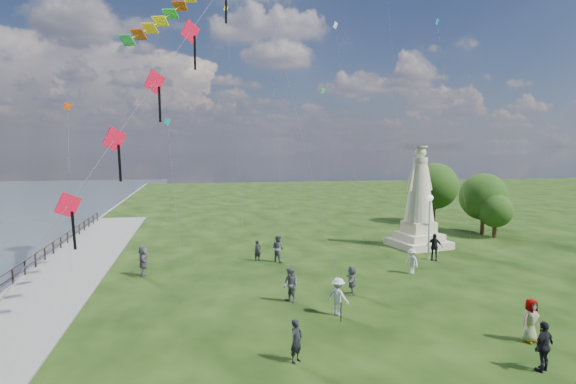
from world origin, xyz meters
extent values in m
cube|color=slate|center=(-14.00, 8.00, 0.05)|extent=(5.00, 60.00, 0.10)
cylinder|color=black|center=(-16.30, 12.00, 0.50)|extent=(0.11, 0.11, 1.00)
cylinder|color=black|center=(-16.30, 14.00, 0.50)|extent=(0.11, 0.11, 1.00)
cylinder|color=black|center=(-16.30, 16.00, 0.50)|extent=(0.11, 0.11, 1.00)
cylinder|color=black|center=(-16.30, 18.00, 0.50)|extent=(0.11, 0.11, 1.00)
cylinder|color=black|center=(-16.30, 20.00, 0.50)|extent=(0.11, 0.11, 1.00)
cylinder|color=black|center=(-16.30, 22.00, 0.50)|extent=(0.11, 0.11, 1.00)
cylinder|color=black|center=(-16.30, 24.00, 0.50)|extent=(0.11, 0.11, 1.00)
cylinder|color=black|center=(-16.30, 26.00, 0.50)|extent=(0.11, 0.11, 1.00)
cylinder|color=black|center=(-16.30, 28.00, 0.50)|extent=(0.11, 0.11, 1.00)
cylinder|color=black|center=(-16.30, 30.00, 0.50)|extent=(0.11, 0.11, 1.00)
cylinder|color=black|center=(-16.30, 32.00, 0.50)|extent=(0.11, 0.11, 1.00)
cylinder|color=black|center=(-16.30, 34.00, 0.50)|extent=(0.11, 0.11, 1.00)
cylinder|color=black|center=(-16.30, 36.00, 0.50)|extent=(0.11, 0.11, 1.00)
cube|color=#C0AF91|center=(11.43, 17.71, 0.28)|extent=(4.61, 4.61, 0.56)
cube|color=#C0AF91|center=(11.43, 17.71, 0.84)|extent=(3.51, 3.51, 0.56)
cube|color=#C0AF91|center=(11.43, 17.71, 1.59)|extent=(2.41, 2.41, 0.94)
cylinder|color=#C0AF91|center=(11.43, 17.71, 6.92)|extent=(1.32, 1.32, 0.37)
sphere|color=#C0AF91|center=(11.43, 17.71, 7.50)|extent=(0.86, 0.86, 0.86)
cylinder|color=#C0AF91|center=(11.43, 17.71, 7.95)|extent=(1.03, 1.03, 0.09)
cylinder|color=silver|center=(10.10, 13.40, 2.13)|extent=(0.13, 0.13, 4.27)
sphere|color=white|center=(10.10, 13.40, 4.40)|extent=(0.43, 0.43, 0.43)
cylinder|color=#382314|center=(19.62, 21.73, 1.06)|extent=(0.36, 0.36, 2.12)
sphere|color=#1B390F|center=(19.62, 21.73, 3.45)|extent=(4.24, 4.24, 4.24)
cylinder|color=#382314|center=(19.72, 20.05, 0.74)|extent=(0.36, 0.36, 1.47)
sphere|color=#1B390F|center=(19.72, 20.05, 2.39)|extent=(2.94, 2.94, 2.94)
cylinder|color=#382314|center=(18.38, 28.50, 1.20)|extent=(0.36, 0.36, 2.40)
sphere|color=#1B390F|center=(18.38, 28.50, 3.90)|extent=(4.80, 4.80, 4.80)
imported|color=black|center=(-2.33, -0.65, 0.81)|extent=(0.69, 0.68, 1.61)
imported|color=#595960|center=(-1.24, 6.08, 0.91)|extent=(0.89, 1.04, 1.83)
imported|color=silver|center=(0.63, 3.90, 0.89)|extent=(1.21, 1.26, 1.78)
imported|color=black|center=(6.12, -3.00, 0.91)|extent=(1.20, 0.92, 1.82)
imported|color=#595960|center=(7.41, -0.62, 0.90)|extent=(0.99, 0.77, 1.79)
imported|color=#595960|center=(-9.16, 12.79, 0.95)|extent=(0.90, 1.82, 1.91)
imported|color=black|center=(-1.76, 15.31, 0.73)|extent=(0.63, 0.54, 1.46)
imported|color=#595960|center=(-0.41, 14.86, 0.95)|extent=(1.03, 1.07, 1.89)
imported|color=silver|center=(7.32, 10.20, 0.79)|extent=(0.86, 1.14, 1.57)
imported|color=black|center=(10.45, 13.28, 0.95)|extent=(1.25, 1.01, 1.90)
imported|color=#595960|center=(2.26, 6.80, 0.79)|extent=(0.93, 1.56, 1.57)
cube|color=#F60E30|center=(-10.55, 1.52, 5.77)|extent=(0.87, 0.64, 1.03)
cube|color=black|center=(-10.37, 1.42, 4.82)|extent=(0.10, 0.28, 1.48)
cube|color=#F60E30|center=(-9.04, 2.82, 8.23)|extent=(0.87, 0.64, 1.03)
cube|color=black|center=(-8.86, 2.72, 7.28)|extent=(0.10, 0.28, 1.48)
cube|color=#F60E30|center=(-7.52, 4.11, 10.68)|extent=(0.87, 0.64, 1.03)
cube|color=black|center=(-7.34, 4.01, 9.73)|extent=(0.10, 0.28, 1.48)
cube|color=#F60E30|center=(-6.00, 5.41, 13.14)|extent=(0.87, 0.64, 1.03)
cube|color=black|center=(-5.82, 5.31, 12.19)|extent=(0.10, 0.28, 1.48)
cube|color=black|center=(-4.31, 6.60, 14.64)|extent=(0.10, 0.28, 1.48)
cylinder|color=black|center=(0.50, 3.00, 0.45)|extent=(0.06, 0.06, 0.90)
cube|color=#D9440E|center=(-6.41, 3.66, 13.76)|extent=(0.67, 0.69, 0.26)
cube|color=green|center=(-6.77, 3.20, 13.31)|extent=(0.66, 0.69, 0.27)
cube|color=yellow|center=(-7.14, 2.75, 12.89)|extent=(0.65, 0.68, 0.28)
cube|color=yellow|center=(-7.51, 2.30, 12.50)|extent=(0.63, 0.68, 0.29)
cube|color=#D9440E|center=(-7.89, 1.86, 12.14)|extent=(0.61, 0.67, 0.30)
cube|color=green|center=(-8.26, 1.42, 11.83)|extent=(0.60, 0.66, 0.31)
cube|color=teal|center=(-8.01, 21.24, 9.88)|extent=(0.51, 0.39, 0.57)
cylinder|color=#595959|center=(-7.51, 18.74, 4.96)|extent=(1.02, 5.01, 9.83)
cube|color=silver|center=(5.74, 22.26, 18.04)|extent=(0.51, 0.39, 0.57)
cylinder|color=#595959|center=(6.24, 19.76, 9.04)|extent=(1.02, 5.02, 17.99)
cylinder|color=#595959|center=(12.50, 24.32, 11.27)|extent=(1.02, 5.02, 22.43)
cube|color=yellow|center=(-2.85, 29.83, 21.01)|extent=(0.51, 0.39, 0.57)
cylinder|color=#595959|center=(-2.35, 27.33, 10.53)|extent=(1.02, 5.02, 20.96)
cube|color=green|center=(6.37, 28.53, 13.36)|extent=(0.51, 0.39, 0.57)
cylinder|color=#595959|center=(6.87, 26.03, 6.70)|extent=(1.02, 5.02, 13.31)
cube|color=#D9440E|center=(-14.78, 19.51, 10.82)|extent=(0.51, 0.39, 0.57)
cylinder|color=#595959|center=(-14.28, 17.01, 5.43)|extent=(1.02, 5.02, 10.77)
cylinder|color=#595959|center=(0.80, 24.38, 12.95)|extent=(1.02, 5.02, 25.79)
cube|color=teal|center=(15.43, 23.32, 19.03)|extent=(0.51, 0.39, 0.57)
cylinder|color=#595959|center=(15.93, 20.82, 9.54)|extent=(1.02, 5.02, 18.99)
camera|label=1|loc=(-5.84, -17.41, 7.93)|focal=30.00mm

